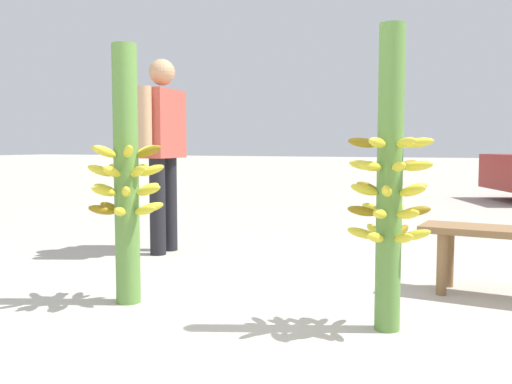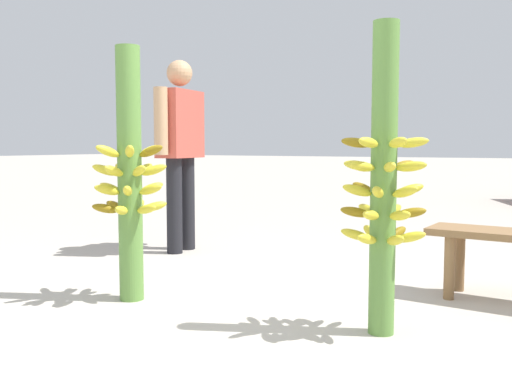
# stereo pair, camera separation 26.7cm
# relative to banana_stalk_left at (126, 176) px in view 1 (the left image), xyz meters

# --- Properties ---
(ground_plane) EXTENTS (80.00, 80.00, 0.00)m
(ground_plane) POSITION_rel_banana_stalk_left_xyz_m (0.69, -0.39, -0.71)
(ground_plane) COLOR #B2AA9E
(banana_stalk_left) EXTENTS (0.43, 0.43, 1.43)m
(banana_stalk_left) POSITION_rel_banana_stalk_left_xyz_m (0.00, 0.00, 0.00)
(banana_stalk_left) COLOR #5B8C3D
(banana_stalk_left) RESTS_ON ground_plane
(banana_stalk_center) EXTENTS (0.40, 0.40, 1.44)m
(banana_stalk_center) POSITION_rel_banana_stalk_left_xyz_m (1.42, 0.12, -0.00)
(banana_stalk_center) COLOR #5B8C3D
(banana_stalk_center) RESTS_ON ground_plane
(vendor_person) EXTENTS (0.24, 0.68, 1.57)m
(vendor_person) POSITION_rel_banana_stalk_left_xyz_m (-0.65, 1.35, 0.22)
(vendor_person) COLOR black
(vendor_person) RESTS_ON ground_plane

